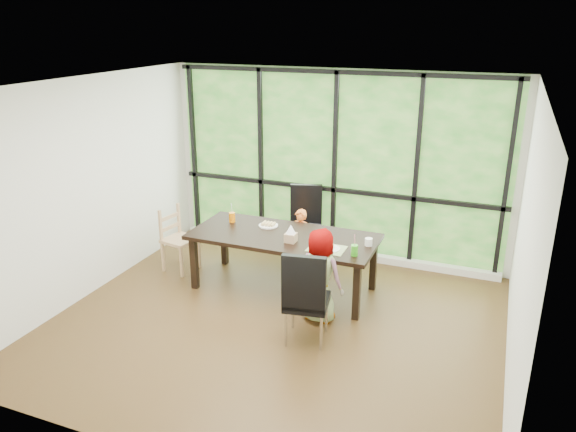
% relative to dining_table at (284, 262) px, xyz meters
% --- Properties ---
extents(ground, '(5.00, 5.00, 0.00)m').
position_rel_dining_table_xyz_m(ground, '(0.24, -0.87, -0.38)').
color(ground, black).
rests_on(ground, ground).
extents(back_wall, '(5.00, 0.00, 5.00)m').
position_rel_dining_table_xyz_m(back_wall, '(0.24, 1.38, 0.98)').
color(back_wall, silver).
rests_on(back_wall, ground).
extents(foliage_backdrop, '(4.80, 0.02, 2.65)m').
position_rel_dining_table_xyz_m(foliage_backdrop, '(0.24, 1.36, 0.98)').
color(foliage_backdrop, '#1B5017').
rests_on(foliage_backdrop, back_wall).
extents(window_mullions, '(4.80, 0.06, 2.65)m').
position_rel_dining_table_xyz_m(window_mullions, '(0.24, 1.32, 0.98)').
color(window_mullions, black).
rests_on(window_mullions, back_wall).
extents(window_sill, '(4.80, 0.12, 0.10)m').
position_rel_dining_table_xyz_m(window_sill, '(0.24, 1.28, -0.33)').
color(window_sill, silver).
rests_on(window_sill, ground).
extents(dining_table, '(2.44, 1.22, 0.75)m').
position_rel_dining_table_xyz_m(dining_table, '(0.00, 0.00, 0.00)').
color(dining_table, black).
rests_on(dining_table, ground).
extents(chair_window_leather, '(0.58, 0.58, 1.08)m').
position_rel_dining_table_xyz_m(chair_window_leather, '(-0.06, 0.98, 0.17)').
color(chair_window_leather, black).
rests_on(chair_window_leather, ground).
extents(chair_interior_leather, '(0.53, 0.53, 1.08)m').
position_rel_dining_table_xyz_m(chair_interior_leather, '(0.69, -1.03, 0.17)').
color(chair_interior_leather, black).
rests_on(chair_interior_leather, ground).
extents(chair_end_beech, '(0.47, 0.49, 0.90)m').
position_rel_dining_table_xyz_m(chair_end_beech, '(-1.55, 0.00, 0.08)').
color(chair_end_beech, tan).
rests_on(chair_end_beech, ground).
extents(child_toddler, '(0.37, 0.29, 0.89)m').
position_rel_dining_table_xyz_m(child_toddler, '(0.00, 0.62, 0.07)').
color(child_toddler, orange).
rests_on(child_toddler, ground).
extents(child_older, '(0.60, 0.45, 1.12)m').
position_rel_dining_table_xyz_m(child_older, '(0.70, -0.58, 0.19)').
color(child_older, slate).
rests_on(child_older, ground).
extents(placemat, '(0.44, 0.32, 0.01)m').
position_rel_dining_table_xyz_m(placemat, '(0.65, -0.23, 0.38)').
color(placemat, tan).
rests_on(placemat, dining_table).
extents(plate_far, '(0.26, 0.26, 0.02)m').
position_rel_dining_table_xyz_m(plate_far, '(-0.30, 0.21, 0.38)').
color(plate_far, white).
rests_on(plate_far, dining_table).
extents(plate_near, '(0.25, 0.25, 0.02)m').
position_rel_dining_table_xyz_m(plate_near, '(0.68, -0.22, 0.38)').
color(plate_near, white).
rests_on(plate_near, dining_table).
extents(orange_cup, '(0.08, 0.08, 0.13)m').
position_rel_dining_table_xyz_m(orange_cup, '(-0.82, 0.18, 0.44)').
color(orange_cup, orange).
rests_on(orange_cup, dining_table).
extents(green_cup, '(0.08, 0.08, 0.13)m').
position_rel_dining_table_xyz_m(green_cup, '(1.00, -0.29, 0.44)').
color(green_cup, green).
rests_on(green_cup, dining_table).
extents(white_mug, '(0.09, 0.09, 0.09)m').
position_rel_dining_table_xyz_m(white_mug, '(1.08, 0.06, 0.42)').
color(white_mug, white).
rests_on(white_mug, dining_table).
extents(tissue_box, '(0.13, 0.13, 0.11)m').
position_rel_dining_table_xyz_m(tissue_box, '(0.17, -0.18, 0.43)').
color(tissue_box, tan).
rests_on(tissue_box, dining_table).
extents(crepe_rolls_far, '(0.20, 0.12, 0.04)m').
position_rel_dining_table_xyz_m(crepe_rolls_far, '(-0.30, 0.21, 0.41)').
color(crepe_rolls_far, tan).
rests_on(crepe_rolls_far, plate_far).
extents(crepe_rolls_near, '(0.10, 0.12, 0.04)m').
position_rel_dining_table_xyz_m(crepe_rolls_near, '(0.68, -0.22, 0.41)').
color(crepe_rolls_near, tan).
rests_on(crepe_rolls_near, plate_near).
extents(straw_white, '(0.01, 0.04, 0.20)m').
position_rel_dining_table_xyz_m(straw_white, '(-0.82, 0.18, 0.55)').
color(straw_white, white).
rests_on(straw_white, orange_cup).
extents(straw_pink, '(0.01, 0.04, 0.20)m').
position_rel_dining_table_xyz_m(straw_pink, '(1.00, -0.29, 0.54)').
color(straw_pink, pink).
rests_on(straw_pink, green_cup).
extents(tissue, '(0.12, 0.12, 0.11)m').
position_rel_dining_table_xyz_m(tissue, '(0.17, -0.18, 0.54)').
color(tissue, white).
rests_on(tissue, tissue_box).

